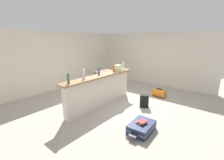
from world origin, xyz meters
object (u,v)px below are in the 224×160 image
bottle_green (68,79)px  dining_table (108,73)px  bottle_white (84,74)px  bottle_amber (114,69)px  dining_chair_near_partition (116,77)px  book_stack (142,122)px  grocery_bag (118,68)px  duffel_bag_orange (159,93)px  bottle_blue (99,71)px  bottle_clear (123,66)px  suitcase_flat_navy (141,127)px  backpack_black (144,101)px

bottle_green → dining_table: (3.06, 1.28, -0.53)m
bottle_white → bottle_amber: 1.31m
bottle_amber → dining_chair_near_partition: bearing=33.2°
dining_table → book_stack: 3.85m
grocery_bag → duffel_bag_orange: size_ratio=0.54×
bottle_green → duffel_bag_orange: size_ratio=0.55×
bottle_white → grocery_bag: 1.54m
bottle_green → dining_table: size_ratio=0.24×
dining_table → bottle_blue: bearing=-147.1°
duffel_bag_orange → book_stack: duffel_bag_orange is taller
bottle_clear → dining_table: size_ratio=0.25×
bottle_blue → bottle_amber: bottle_blue is taller
bottle_green → bottle_clear: 2.54m
bottle_blue → duffel_bag_orange: bottle_blue is taller
bottle_white → dining_table: (2.45, 1.18, -0.55)m
suitcase_flat_navy → bottle_white: bearing=94.2°
dining_table → duffel_bag_orange: size_ratio=2.27×
dining_table → backpack_black: (-1.00, -2.44, -0.44)m
dining_table → bottle_clear: bearing=-112.8°
book_stack → backpack_black: bearing=24.9°
bottle_clear → duffel_bag_orange: 1.75m
dining_table → book_stack: size_ratio=4.28×
bottle_blue → backpack_black: bearing=-57.8°
dining_chair_near_partition → bottle_amber: bearing=-146.8°
dining_table → bottle_green: bearing=-157.2°
backpack_black → bottle_amber: bearing=96.7°
grocery_bag → dining_table: grocery_bag is taller
dining_chair_near_partition → suitcase_flat_navy: size_ratio=1.11×
bottle_blue → dining_table: bearing=32.9°
bottle_green → dining_chair_near_partition: (3.03, 0.76, -0.67)m
suitcase_flat_navy → backpack_black: backpack_black is taller
bottle_white → backpack_black: (1.45, -1.25, -0.99)m
backpack_black → bottle_white: bearing=139.2°
bottle_green → book_stack: size_ratio=1.04×
bottle_green → bottle_blue: size_ratio=1.13×
grocery_bag → book_stack: 2.44m
dining_table → backpack_black: 2.67m
grocery_bag → suitcase_flat_navy: bearing=-128.4°
bottle_clear → backpack_black: size_ratio=0.66×
bottle_white → suitcase_flat_navy: size_ratio=0.35×
bottle_green → suitcase_flat_navy: 2.19m
suitcase_flat_navy → grocery_bag: bearing=51.6°
bottle_blue → bottle_amber: 0.67m
grocery_bag → duffel_bag_orange: 1.90m
duffel_bag_orange → bottle_white: bearing=154.3°
bottle_white → dining_chair_near_partition: (2.43, 0.66, -0.68)m
bottle_white → bottle_clear: bottle_white is taller
suitcase_flat_navy → book_stack: 0.14m
bottle_white → backpack_black: 2.16m
grocery_bag → suitcase_flat_navy: size_ratio=0.31×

